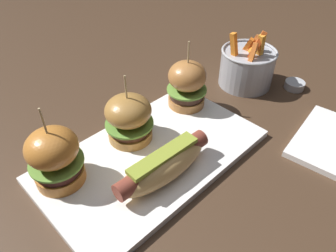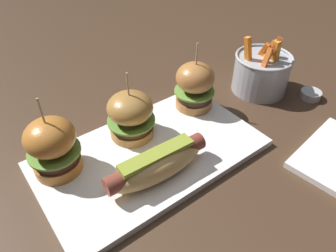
% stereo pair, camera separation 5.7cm
% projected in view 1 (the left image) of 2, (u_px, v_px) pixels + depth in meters
% --- Properties ---
extents(ground_plane, '(3.00, 3.00, 0.00)m').
position_uv_depth(ground_plane, '(152.00, 158.00, 0.58)').
color(ground_plane, '#422D1E').
extents(platter_main, '(0.41, 0.23, 0.01)m').
position_uv_depth(platter_main, '(152.00, 155.00, 0.58)').
color(platter_main, white).
rests_on(platter_main, ground).
extents(hot_dog, '(0.19, 0.07, 0.05)m').
position_uv_depth(hot_dog, '(163.00, 165.00, 0.52)').
color(hot_dog, '#E0AF66').
rests_on(hot_dog, platter_main).
extents(slider_left, '(0.09, 0.09, 0.15)m').
position_uv_depth(slider_left, '(55.00, 157.00, 0.49)').
color(slider_left, '#BE732D').
rests_on(slider_left, platter_main).
extents(slider_center, '(0.09, 0.09, 0.14)m').
position_uv_depth(slider_center, '(129.00, 118.00, 0.58)').
color(slider_center, '#A77537').
rests_on(slider_center, platter_main).
extents(slider_right, '(0.09, 0.09, 0.15)m').
position_uv_depth(slider_right, '(187.00, 84.00, 0.66)').
color(slider_right, '#B07239').
rests_on(slider_right, platter_main).
extents(fries_bucket, '(0.13, 0.13, 0.14)m').
position_uv_depth(fries_bucket, '(247.00, 67.00, 0.75)').
color(fries_bucket, '#A8AAB2').
rests_on(fries_bucket, ground).
extents(sauce_ramekin, '(0.05, 0.05, 0.02)m').
position_uv_depth(sauce_ramekin, '(295.00, 85.00, 0.76)').
color(sauce_ramekin, '#B7BABF').
rests_on(sauce_ramekin, ground).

